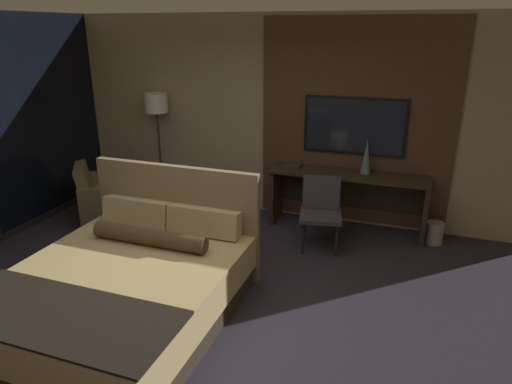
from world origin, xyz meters
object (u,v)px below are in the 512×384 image
Objects in this scene: floor_lamp at (157,112)px; waste_bin at (434,233)px; tv at (354,126)px; vase_tall at (366,156)px; bed at (125,288)px; desk_chair at (321,206)px; book at (293,166)px; armchair_by_window at (109,199)px; desk at (348,191)px.

floor_lamp reaches higher than waste_bin.
vase_tall is (0.20, -0.15, -0.35)m from tv.
vase_tall is (3.07, 0.03, -0.40)m from floor_lamp.
bed reaches higher than desk_chair.
vase_tall is 0.99m from book.
armchair_by_window is 4.25× the size of waste_bin.
desk_chair is at bearing -158.66° from waste_bin.
bed is 3.85m from waste_bin.
tv is (1.61, 2.97, 1.05)m from bed.
book is (2.09, -0.01, -0.61)m from floor_lamp.
desk is 2.33× the size of desk_chair.
desk is 1.21m from waste_bin.
armchair_by_window is at bearing -167.39° from vase_tall.
desk reaches higher than waste_bin.
desk_chair is 0.52× the size of floor_lamp.
floor_lamp is at bearing 154.67° from desk_chair.
vase_tall is 1.91× the size of book.
desk_chair reaches higher than book.
tv is at bearing 143.49° from vase_tall.
bed reaches higher than armchair_by_window.
book is at bearing -0.16° from floor_lamp.
desk_chair is at bearing -105.88° from tv.
bed is 8.08× the size of waste_bin.
desk_chair is at bearing -49.56° from book.
bed is 1.10× the size of desk.
tv reaches higher than desk_chair.
floor_lamp is at bearing -67.18° from armchair_by_window.
tv reaches higher than armchair_by_window.
armchair_by_window is 1.45m from floor_lamp.
desk_chair is 3.14× the size of waste_bin.
vase_tall is at bearing 171.93° from waste_bin.
tv is at bearing 13.57° from book.
tv is 1.12× the size of armchair_by_window.
waste_bin is at bearing -118.49° from armchair_by_window.
bed is at bearing -120.15° from desk.
vase_tall is (3.51, 0.78, 0.76)m from armchair_by_window.
book is (-0.77, 0.01, 0.27)m from desk.
tv is 0.97m from book.
vase_tall is at bearing 2.23° from book.
tv is 2.87m from floor_lamp.
waste_bin is (1.37, 0.54, -0.38)m from desk_chair.
floor_lamp is 4.21m from waste_bin.
book is 0.86× the size of waste_bin.
book reaches higher than desk.
tv is at bearing 3.59° from floor_lamp.
floor_lamp is 3.09m from vase_tall.
floor_lamp reaches higher than bed.
desk is 0.66m from desk_chair.
desk is at bearing -0.31° from floor_lamp.
floor_lamp reaches higher than desk.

